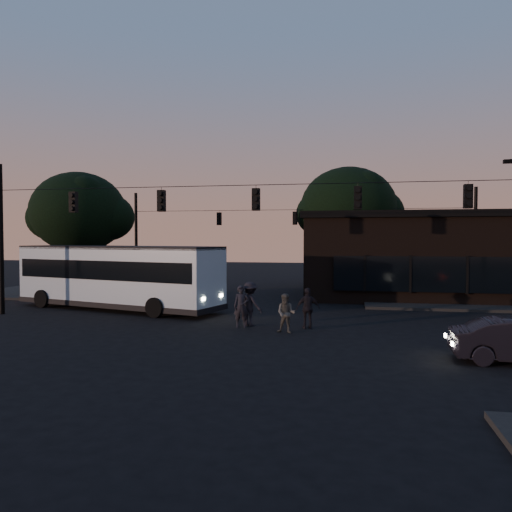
% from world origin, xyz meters
% --- Properties ---
extents(ground, '(120.00, 120.00, 0.00)m').
position_xyz_m(ground, '(0.00, 0.00, 0.00)').
color(ground, black).
rests_on(ground, ground).
extents(sidewalk_far_right, '(14.00, 10.00, 0.15)m').
position_xyz_m(sidewalk_far_right, '(12.00, 14.00, 0.07)').
color(sidewalk_far_right, black).
rests_on(sidewalk_far_right, ground).
extents(sidewalk_far_left, '(14.00, 10.00, 0.15)m').
position_xyz_m(sidewalk_far_left, '(-14.00, 14.00, 0.07)').
color(sidewalk_far_left, black).
rests_on(sidewalk_far_left, ground).
extents(building, '(15.40, 10.41, 5.40)m').
position_xyz_m(building, '(9.00, 15.97, 2.71)').
color(building, black).
rests_on(building, ground).
extents(tree_behind, '(7.60, 7.60, 9.43)m').
position_xyz_m(tree_behind, '(4.00, 22.00, 6.19)').
color(tree_behind, black).
rests_on(tree_behind, ground).
extents(tree_left, '(6.40, 6.40, 8.30)m').
position_xyz_m(tree_left, '(-14.00, 13.00, 5.57)').
color(tree_left, black).
rests_on(tree_left, ground).
extents(signal_rig_near, '(26.24, 0.30, 7.50)m').
position_xyz_m(signal_rig_near, '(0.00, 4.00, 4.45)').
color(signal_rig_near, black).
rests_on(signal_rig_near, ground).
extents(signal_rig_far, '(26.24, 0.30, 7.50)m').
position_xyz_m(signal_rig_far, '(0.00, 20.00, 4.20)').
color(signal_rig_far, black).
rests_on(signal_rig_far, ground).
extents(bus, '(12.33, 6.03, 3.39)m').
position_xyz_m(bus, '(-8.04, 6.59, 1.90)').
color(bus, '#A3BED0').
rests_on(bus, ground).
extents(pedestrian_a, '(0.73, 0.57, 1.78)m').
position_xyz_m(pedestrian_a, '(-0.37, 2.58, 0.89)').
color(pedestrian_a, black).
rests_on(pedestrian_a, ground).
extents(pedestrian_b, '(0.83, 0.68, 1.58)m').
position_xyz_m(pedestrian_b, '(1.68, 1.64, 0.79)').
color(pedestrian_b, '#4C4B45').
rests_on(pedestrian_b, ground).
extents(pedestrian_c, '(1.09, 0.70, 1.72)m').
position_xyz_m(pedestrian_c, '(2.45, 2.79, 0.86)').
color(pedestrian_c, black).
rests_on(pedestrian_c, ground).
extents(pedestrian_d, '(1.42, 1.23, 1.91)m').
position_xyz_m(pedestrian_d, '(-0.07, 2.98, 0.95)').
color(pedestrian_d, black).
rests_on(pedestrian_d, ground).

